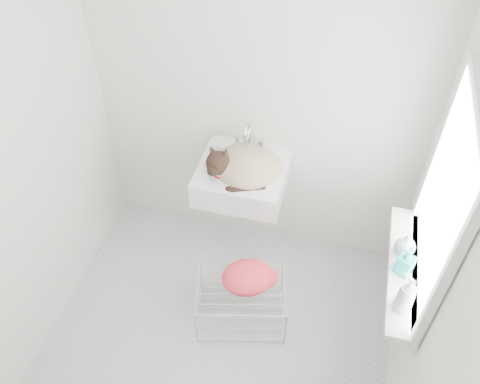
% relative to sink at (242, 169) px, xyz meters
% --- Properties ---
extents(floor, '(2.20, 2.00, 0.02)m').
position_rel_sink_xyz_m(floor, '(0.03, -0.74, -0.85)').
color(floor, '#A9ACAE').
rests_on(floor, ground).
extents(back_wall, '(2.20, 0.02, 2.50)m').
position_rel_sink_xyz_m(back_wall, '(0.03, 0.26, 0.40)').
color(back_wall, silver).
rests_on(back_wall, ground).
extents(right_wall, '(0.02, 2.00, 2.50)m').
position_rel_sink_xyz_m(right_wall, '(1.13, -0.74, 0.40)').
color(right_wall, silver).
rests_on(right_wall, ground).
extents(left_wall, '(0.02, 2.00, 2.50)m').
position_rel_sink_xyz_m(left_wall, '(-1.07, -0.74, 0.40)').
color(left_wall, silver).
rests_on(left_wall, ground).
extents(window_glass, '(0.01, 0.80, 1.00)m').
position_rel_sink_xyz_m(window_glass, '(1.12, -0.54, 0.50)').
color(window_glass, white).
rests_on(window_glass, right_wall).
extents(window_frame, '(0.04, 0.90, 1.10)m').
position_rel_sink_xyz_m(window_frame, '(1.10, -0.54, 0.50)').
color(window_frame, white).
rests_on(window_frame, right_wall).
extents(windowsill, '(0.16, 0.88, 0.04)m').
position_rel_sink_xyz_m(windowsill, '(1.04, -0.54, -0.02)').
color(windowsill, white).
rests_on(windowsill, right_wall).
extents(sink, '(0.58, 0.50, 0.23)m').
position_rel_sink_xyz_m(sink, '(0.00, 0.00, 0.00)').
color(sink, white).
rests_on(sink, back_wall).
extents(faucet, '(0.21, 0.15, 0.21)m').
position_rel_sink_xyz_m(faucet, '(0.00, 0.18, 0.14)').
color(faucet, silver).
rests_on(faucet, sink).
extents(cat, '(0.49, 0.41, 0.29)m').
position_rel_sink_xyz_m(cat, '(0.01, -0.02, 0.04)').
color(cat, tan).
rests_on(cat, sink).
extents(wire_rack, '(0.64, 0.52, 0.34)m').
position_rel_sink_xyz_m(wire_rack, '(0.14, -0.55, -0.70)').
color(wire_rack, '#BEBEBE').
rests_on(wire_rack, floor).
extents(towel, '(0.40, 0.35, 0.14)m').
position_rel_sink_xyz_m(towel, '(0.17, -0.51, -0.48)').
color(towel, red).
rests_on(towel, wire_rack).
extents(bottle_a, '(0.11, 0.11, 0.21)m').
position_rel_sink_xyz_m(bottle_a, '(1.03, -0.81, 0.00)').
color(bottle_a, silver).
rests_on(bottle_a, windowsill).
extents(bottle_b, '(0.11, 0.11, 0.18)m').
position_rel_sink_xyz_m(bottle_b, '(1.03, -0.58, 0.00)').
color(bottle_b, teal).
rests_on(bottle_b, windowsill).
extents(bottle_c, '(0.12, 0.12, 0.15)m').
position_rel_sink_xyz_m(bottle_c, '(1.03, -0.44, 0.00)').
color(bottle_c, silver).
rests_on(bottle_c, windowsill).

